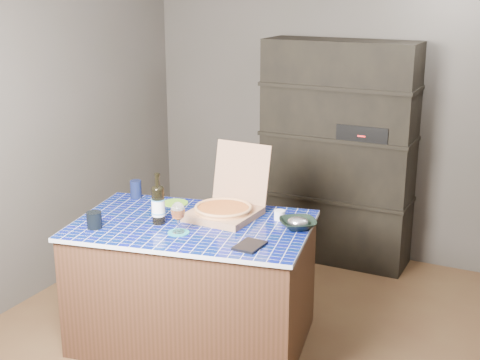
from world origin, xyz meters
The scene contains 14 objects.
room centered at (0.00, 0.00, 1.25)m, with size 3.50×3.50×3.50m.
shelving_unit centered at (0.00, 1.53, 0.90)m, with size 1.20×0.41×1.80m.
kitchen_island centered at (-0.37, -0.15, 0.40)m, with size 1.60×1.18×0.79m.
pizza_box centered at (-0.25, 0.06, 0.86)m, with size 0.41×0.50×0.43m.
mead_bottle centered at (-0.56, -0.24, 0.92)m, with size 0.09×0.09×0.32m.
teal_trivet centered at (-0.36, -0.32, 0.80)m, with size 0.13×0.13×0.01m, color teal.
wine_glass centered at (-0.36, -0.32, 0.93)m, with size 0.08×0.08×0.19m.
tumbler centered at (-0.86, -0.48, 0.85)m, with size 0.09×0.09×0.10m, color black.
dvd_case centered at (0.11, -0.33, 0.80)m, with size 0.14×0.19×0.02m, color black.
bowl centered at (0.24, 0.07, 0.82)m, with size 0.22×0.22×0.05m, color black.
foil_contents centered at (0.24, 0.07, 0.83)m, with size 0.13×0.11×0.06m, color #B9B7C3.
white_jar centered at (0.08, 0.16, 0.82)m, with size 0.07×0.07×0.06m, color white.
navy_cup centered at (-0.98, 0.12, 0.86)m, with size 0.08×0.08×0.12m, color #0E1534.
green_trivet centered at (-0.67, 0.14, 0.80)m, with size 0.18×0.18×0.01m, color #77C329.
Camera 1 is at (1.62, -3.49, 2.23)m, focal length 50.00 mm.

